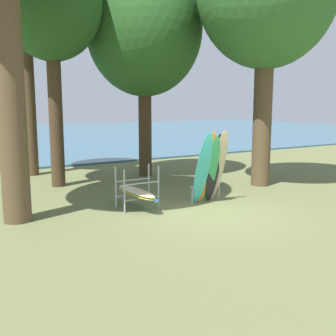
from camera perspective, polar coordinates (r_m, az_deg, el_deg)
The scene contains 7 objects.
ground_plane at distance 11.74m, azimuth 6.12°, elevation -6.19°, with size 80.00×80.00×0.00m, color #60663D.
lake_water at distance 37.99m, azimuth -20.53°, elevation 4.01°, with size 80.00×36.00×0.10m, color #38607A.
tree_mid_behind at distance 17.50m, azimuth -3.34°, elevation 18.72°, with size 4.74×4.74×8.77m.
tree_far_left_back at distance 15.89m, azimuth -16.02°, elevation 21.17°, with size 3.60×3.60×8.66m.
tree_far_right_back at distance 18.67m, azimuth -19.47°, elevation 20.95°, with size 3.05×3.05×9.02m.
leaning_board_pile at distance 12.59m, azimuth 5.94°, elevation -0.02°, with size 1.27×0.83×2.29m.
board_storage_rack at distance 12.06m, azimuth -4.37°, elevation -3.44°, with size 1.15×2.11×1.25m.
Camera 1 is at (-6.86, -9.01, 3.10)m, focal length 43.69 mm.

